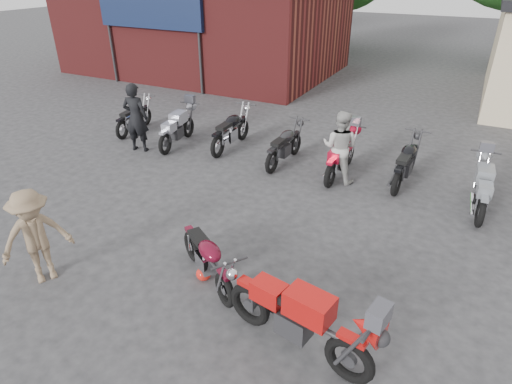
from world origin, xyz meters
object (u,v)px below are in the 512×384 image
at_px(helmet, 204,274).
at_px(row_bike_3, 285,143).
at_px(row_bike_4, 341,154).
at_px(person_light, 340,147).
at_px(row_bike_5, 407,160).
at_px(person_dark, 136,118).
at_px(row_bike_1, 177,126).
at_px(row_bike_2, 231,128).
at_px(vintage_motorcycle, 208,256).
at_px(sportbike, 300,316).
at_px(row_bike_6, 482,186).
at_px(person_tan, 36,237).
at_px(row_bike_0, 134,115).

bearing_deg(helmet, row_bike_3, 98.14).
distance_m(helmet, row_bike_4, 5.08).
bearing_deg(person_light, row_bike_5, -156.04).
xyz_separation_m(person_dark, row_bike_4, (5.59, 1.04, -0.38)).
relative_size(row_bike_1, row_bike_2, 0.96).
distance_m(vintage_motorcycle, sportbike, 2.00).
relative_size(person_light, row_bike_1, 0.89).
distance_m(helmet, row_bike_5, 5.81).
bearing_deg(row_bike_5, helmet, 159.37).
relative_size(helmet, row_bike_1, 0.13).
distance_m(person_light, row_bike_1, 4.88).
distance_m(row_bike_4, row_bike_5, 1.54).
height_order(row_bike_1, row_bike_4, row_bike_4).
relative_size(row_bike_1, row_bike_3, 1.03).
bearing_deg(row_bike_6, person_tan, 128.74).
bearing_deg(row_bike_0, row_bike_6, -100.78).
xyz_separation_m(person_dark, row_bike_5, (7.11, 1.35, -0.38)).
bearing_deg(sportbike, person_light, 112.97).
relative_size(sportbike, row_bike_5, 1.09).
bearing_deg(person_light, row_bike_3, -12.21).
bearing_deg(row_bike_3, helmet, -169.24).
distance_m(helmet, row_bike_1, 6.26).
distance_m(helmet, person_light, 4.80).
xyz_separation_m(vintage_motorcycle, row_bike_1, (-4.13, 4.79, 0.04)).
bearing_deg(vintage_motorcycle, row_bike_0, 172.85).
bearing_deg(row_bike_1, person_tan, -173.41).
relative_size(helmet, row_bike_2, 0.12).
xyz_separation_m(row_bike_4, row_bike_5, (1.51, 0.31, 0.01)).
distance_m(row_bike_1, row_bike_4, 4.85).
bearing_deg(helmet, row_bike_1, 130.07).
xyz_separation_m(helmet, person_light, (0.85, 4.66, 0.76)).
distance_m(row_bike_5, row_bike_6, 1.77).
distance_m(helmet, person_dark, 6.25).
bearing_deg(sportbike, row_bike_5, 97.62).
distance_m(person_light, row_bike_0, 6.78).
distance_m(person_tan, row_bike_2, 6.49).
xyz_separation_m(vintage_motorcycle, person_light, (0.74, 4.67, 0.35)).
distance_m(person_dark, person_light, 5.67).
xyz_separation_m(vintage_motorcycle, row_bike_0, (-6.01, 5.09, 0.01)).
relative_size(row_bike_4, row_bike_5, 0.98).
bearing_deg(row_bike_5, row_bike_1, 97.79).
bearing_deg(row_bike_3, person_dark, 107.46).
height_order(helmet, person_light, person_light).
bearing_deg(sportbike, row_bike_2, 137.93).
height_order(row_bike_0, row_bike_5, row_bike_5).
bearing_deg(row_bike_0, person_light, -102.19).
bearing_deg(person_tan, person_dark, 53.39).
relative_size(vintage_motorcycle, person_tan, 1.08).
bearing_deg(person_light, sportbike, 102.91).
distance_m(row_bike_2, row_bike_6, 6.54).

